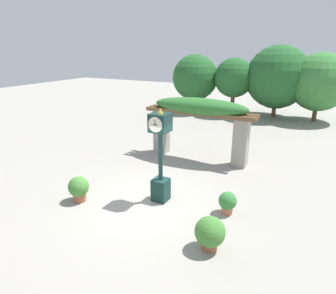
{
  "coord_description": "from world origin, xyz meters",
  "views": [
    {
      "loc": [
        4.6,
        -7.25,
        4.71
      ],
      "look_at": [
        0.37,
        0.79,
        1.66
      ],
      "focal_mm": 32.0,
      "sensor_mm": 36.0,
      "label": 1
    }
  ],
  "objects_px": {
    "potted_plant_near_left": "(210,233)",
    "potted_plant_far_left": "(79,188)",
    "pedestal_clock": "(160,156)",
    "potted_plant_near_right": "(228,202)"
  },
  "relations": [
    {
      "from": "potted_plant_near_left",
      "to": "potted_plant_far_left",
      "type": "xyz_separation_m",
      "value": [
        -4.52,
        0.34,
        -0.01
      ]
    },
    {
      "from": "pedestal_clock",
      "to": "potted_plant_near_left",
      "type": "xyz_separation_m",
      "value": [
        2.25,
        -1.62,
        -1.06
      ]
    },
    {
      "from": "potted_plant_near_right",
      "to": "potted_plant_far_left",
      "type": "xyz_separation_m",
      "value": [
        -4.41,
        -1.47,
        0.08
      ]
    },
    {
      "from": "pedestal_clock",
      "to": "potted_plant_near_right",
      "type": "xyz_separation_m",
      "value": [
        2.14,
        0.19,
        -1.15
      ]
    },
    {
      "from": "potted_plant_near_left",
      "to": "potted_plant_far_left",
      "type": "bearing_deg",
      "value": 175.68
    },
    {
      "from": "pedestal_clock",
      "to": "potted_plant_near_right",
      "type": "relative_size",
      "value": 4.39
    },
    {
      "from": "potted_plant_near_left",
      "to": "potted_plant_near_right",
      "type": "distance_m",
      "value": 1.81
    },
    {
      "from": "pedestal_clock",
      "to": "potted_plant_near_left",
      "type": "bearing_deg",
      "value": -35.67
    },
    {
      "from": "potted_plant_near_right",
      "to": "potted_plant_far_left",
      "type": "height_order",
      "value": "potted_plant_far_left"
    },
    {
      "from": "pedestal_clock",
      "to": "potted_plant_far_left",
      "type": "xyz_separation_m",
      "value": [
        -2.27,
        -1.28,
        -1.07
      ]
    }
  ]
}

